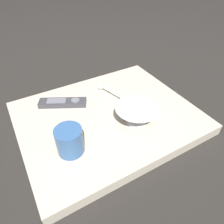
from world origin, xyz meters
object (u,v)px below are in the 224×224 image
Objects in this scene: cereal_bowl at (137,114)px; coffee_mug at (70,141)px; tv_remote_near at (63,103)px; teaspoon at (103,87)px.

cereal_bowl is 1.72× the size of coffee_mug.
coffee_mug is at bearing -103.60° from tv_remote_near.
coffee_mug is 0.36m from teaspoon.
teaspoon is at bearing 4.48° from tv_remote_near.
teaspoon is 0.19m from tv_remote_near.
cereal_bowl is at bearing -87.98° from teaspoon.
teaspoon is (-0.01, 0.25, -0.03)m from cereal_bowl.
tv_remote_near is (-0.20, 0.24, -0.03)m from cereal_bowl.
tv_remote_near is at bearing -175.52° from teaspoon.
coffee_mug is at bearing -178.36° from cereal_bowl.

